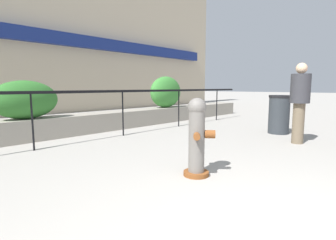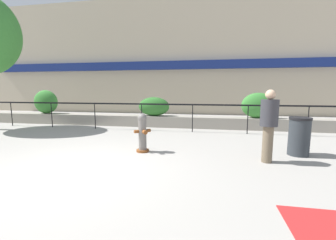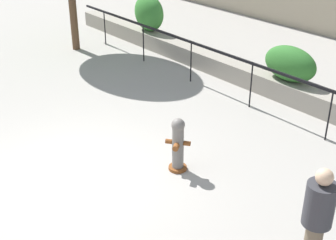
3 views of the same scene
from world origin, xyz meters
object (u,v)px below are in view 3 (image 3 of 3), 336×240
at_px(hedge_bush_0, 149,13).
at_px(pedestrian, 317,217).
at_px(hedge_bush_1, 290,64).
at_px(fire_hydrant, 178,144).

relative_size(hedge_bush_0, pedestrian, 0.73).
xyz_separation_m(hedge_bush_1, pedestrian, (3.93, -4.61, 0.05)).
relative_size(hedge_bush_0, fire_hydrant, 1.18).
relative_size(hedge_bush_1, pedestrian, 0.84).
distance_m(hedge_bush_0, hedge_bush_1, 5.69).
height_order(hedge_bush_0, fire_hydrant, hedge_bush_0).
bearing_deg(hedge_bush_1, hedge_bush_0, 180.00).
distance_m(hedge_bush_1, pedestrian, 6.06).
height_order(hedge_bush_0, pedestrian, pedestrian).
bearing_deg(hedge_bush_0, pedestrian, -25.60).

